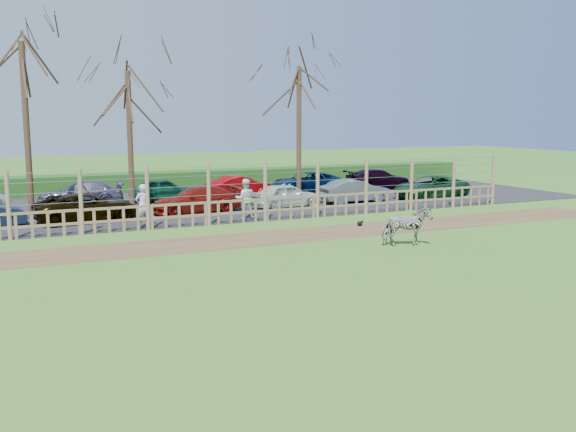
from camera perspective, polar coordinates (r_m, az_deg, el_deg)
name	(u,v)px	position (r m, az deg, el deg)	size (l,w,h in m)	color
ground	(293,266)	(19.16, 0.45, -4.49)	(120.00, 120.00, 0.00)	olive
dirt_strip	(240,240)	(23.22, -4.33, -2.14)	(34.00, 2.80, 0.01)	brown
asphalt	(169,205)	(32.64, -10.55, 0.94)	(44.00, 13.00, 0.04)	#232326
hedge	(139,182)	(39.36, -13.13, 2.96)	(46.00, 2.00, 1.10)	#1E4716
fence	(209,206)	(26.35, -7.04, 0.89)	(30.16, 0.16, 2.50)	brown
tree_left	(24,87)	(29.40, -22.41, 10.52)	(4.80, 4.80, 7.88)	#3D2B1E
tree_mid	(129,107)	(30.93, -13.97, 9.41)	(4.80, 4.80, 6.83)	#3D2B1E
tree_right	(299,101)	(34.31, 0.99, 10.21)	(4.80, 4.80, 7.35)	#3D2B1E
zebra	(406,227)	(22.33, 10.49, -0.92)	(0.74, 1.63, 1.38)	gray
visitor_a	(143,206)	(26.18, -12.80, 0.90)	(0.63, 0.41, 1.72)	silver
visitor_b	(245,199)	(27.72, -3.84, 1.53)	(0.84, 0.65, 1.72)	silver
crow	(360,223)	(26.25, 6.41, -0.66)	(0.28, 0.21, 0.23)	black
car_2	(88,207)	(28.24, -17.39, 0.74)	(1.99, 4.32, 1.20)	black
car_3	(196,200)	(29.72, -8.14, 1.44)	(1.68, 4.13, 1.20)	maroon
car_4	(286,196)	(30.96, -0.17, 1.83)	(1.42, 3.52, 1.20)	silver
car_5	(355,191)	(33.08, 5.98, 2.23)	(1.27, 3.64, 1.20)	slate
car_6	(431,187)	(35.53, 12.56, 2.52)	(1.99, 4.32, 1.20)	#184B22
car_9	(81,194)	(33.41, -17.96, 1.91)	(1.68, 4.13, 1.20)	#55536B
car_10	(164,190)	(34.05, -10.98, 2.30)	(1.42, 3.52, 1.20)	#0E4D30
car_11	(240,187)	(34.95, -4.26, 2.61)	(1.27, 3.64, 1.20)	#98070C
car_12	(307,182)	(37.16, 1.70, 3.00)	(1.99, 4.32, 1.20)	#03193B
car_13	(378,179)	(39.62, 8.02, 3.28)	(1.68, 4.13, 1.20)	black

